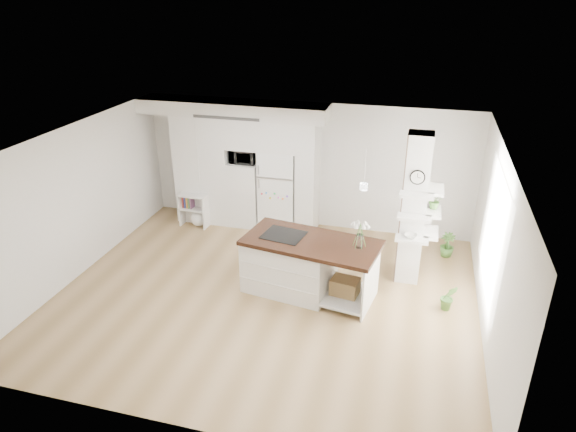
{
  "coord_description": "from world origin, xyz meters",
  "views": [
    {
      "loc": [
        2.3,
        -7.09,
        4.9
      ],
      "look_at": [
        0.15,
        0.9,
        1.11
      ],
      "focal_mm": 32.0,
      "sensor_mm": 36.0,
      "label": 1
    }
  ],
  "objects_px": {
    "refrigerator": "(279,189)",
    "bookshelf": "(196,212)",
    "kitchen_island": "(297,263)",
    "floor_plant_a": "(449,297)"
  },
  "relations": [
    {
      "from": "floor_plant_a",
      "to": "kitchen_island",
      "type": "bearing_deg",
      "value": -178.82
    },
    {
      "from": "refrigerator",
      "to": "bookshelf",
      "type": "height_order",
      "value": "refrigerator"
    },
    {
      "from": "floor_plant_a",
      "to": "refrigerator",
      "type": "bearing_deg",
      "value": 146.71
    },
    {
      "from": "bookshelf",
      "to": "floor_plant_a",
      "type": "bearing_deg",
      "value": -16.16
    },
    {
      "from": "kitchen_island",
      "to": "refrigerator",
      "type": "bearing_deg",
      "value": 121.67
    },
    {
      "from": "refrigerator",
      "to": "floor_plant_a",
      "type": "relative_size",
      "value": 3.72
    },
    {
      "from": "refrigerator",
      "to": "kitchen_island",
      "type": "distance_m",
      "value": 2.59
    },
    {
      "from": "bookshelf",
      "to": "refrigerator",
      "type": "bearing_deg",
      "value": 16.74
    },
    {
      "from": "kitchen_island",
      "to": "bookshelf",
      "type": "bearing_deg",
      "value": 153.83
    },
    {
      "from": "refrigerator",
      "to": "bookshelf",
      "type": "xyz_separation_m",
      "value": [
        -1.78,
        -0.42,
        -0.56
      ]
    }
  ]
}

